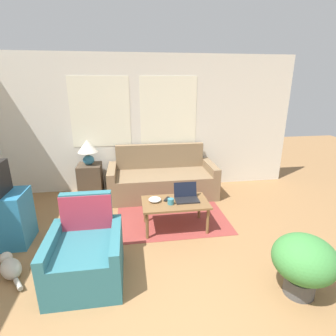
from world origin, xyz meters
The scene contains 13 objects.
wall_back centered at (0.00, 3.56, 1.31)m, with size 6.17×0.06×2.60m.
rug centered at (0.41, 2.45, 0.00)m, with size 1.74×1.89×0.01m.
couch centered at (0.38, 3.12, 0.28)m, with size 2.01×0.86×0.93m.
armchair centered at (-0.74, 0.96, 0.28)m, with size 0.77×0.82×0.89m.
side_table centered at (-0.98, 3.24, 0.31)m, with size 0.43×0.43×0.63m.
table_lamp centered at (-0.98, 3.24, 0.92)m, with size 0.36×0.36×0.47m.
coffee_table centered at (0.41, 1.85, 0.38)m, with size 0.97×0.57×0.43m.
laptop centered at (0.59, 1.90, 0.48)m, with size 0.34×0.28×0.23m.
cup_navy centered at (0.33, 1.77, 0.47)m, with size 0.09×0.09×0.08m.
snack_bowl centered at (0.12, 1.90, 0.46)m, with size 0.18×0.18×0.06m.
tv_remote centered at (0.30, 1.93, 0.44)m, with size 0.11×0.15×0.02m.
potted_plant centered at (1.45, 0.38, 0.39)m, with size 0.62×0.62×0.65m.
cat_black centered at (-1.60, 1.10, 0.11)m, with size 0.39×0.51×0.21m.
Camera 1 is at (-0.21, -1.58, 2.09)m, focal length 28.00 mm.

